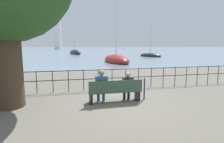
% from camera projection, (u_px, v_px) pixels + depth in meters
% --- Properties ---
extents(ground_plane, '(1000.00, 1000.00, 0.00)m').
position_uv_depth(ground_plane, '(115.00, 102.00, 6.98)').
color(ground_plane, '#605B51').
extents(harbor_water, '(600.00, 300.00, 0.01)m').
position_uv_depth(harbor_water, '(73.00, 49.00, 159.74)').
color(harbor_water, slate).
rests_on(harbor_water, ground_plane).
extents(park_bench, '(2.11, 0.45, 0.90)m').
position_uv_depth(park_bench, '(115.00, 91.00, 6.85)').
color(park_bench, '#334C38').
rests_on(park_bench, ground_plane).
extents(seated_person_left, '(0.46, 0.35, 1.30)m').
position_uv_depth(seated_person_left, '(101.00, 85.00, 6.77)').
color(seated_person_left, navy).
rests_on(seated_person_left, ground_plane).
extents(seated_person_right, '(0.41, 0.35, 1.17)m').
position_uv_depth(seated_person_right, '(128.00, 85.00, 7.03)').
color(seated_person_right, black).
rests_on(seated_person_right, ground_plane).
extents(promenade_railing, '(15.25, 0.04, 1.05)m').
position_uv_depth(promenade_railing, '(105.00, 76.00, 8.84)').
color(promenade_railing, black).
rests_on(promenade_railing, ground_plane).
extents(closed_umbrella, '(0.09, 0.09, 0.92)m').
position_uv_depth(closed_umbrella, '(144.00, 87.00, 7.25)').
color(closed_umbrella, navy).
rests_on(closed_umbrella, ground_plane).
extents(sailboat_0, '(3.11, 7.25, 8.02)m').
position_uv_depth(sailboat_0, '(116.00, 60.00, 23.81)').
color(sailboat_0, maroon).
rests_on(sailboat_0, ground_plane).
extents(sailboat_1, '(3.98, 9.09, 9.95)m').
position_uv_depth(sailboat_1, '(75.00, 53.00, 48.94)').
color(sailboat_1, black).
rests_on(sailboat_1, ground_plane).
extents(sailboat_2, '(4.13, 5.86, 6.99)m').
position_uv_depth(sailboat_2, '(150.00, 55.00, 37.08)').
color(sailboat_2, black).
rests_on(sailboat_2, ground_plane).
extents(harbor_lighthouse, '(4.82, 4.82, 27.80)m').
position_uv_depth(harbor_lighthouse, '(57.00, 31.00, 123.62)').
color(harbor_lighthouse, white).
rests_on(harbor_lighthouse, ground_plane).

